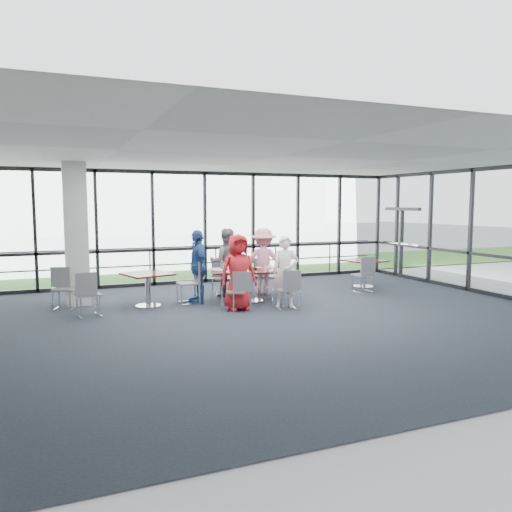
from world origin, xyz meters
name	(u,v)px	position (x,y,z in m)	size (l,w,h in m)	color
floor	(277,319)	(0.00, 0.00, -0.01)	(12.00, 10.00, 0.02)	#202632
ceiling	(278,156)	(0.00, 0.00, 3.20)	(12.00, 10.00, 0.04)	silver
wall_front	(479,270)	(0.00, -5.00, 1.60)	(12.00, 0.10, 3.20)	silver
curtain_wall_back	(205,227)	(0.00, 5.00, 1.60)	(12.00, 0.10, 3.20)	white
curtain_wall_right	(503,232)	(6.00, 0.00, 1.60)	(0.10, 10.00, 3.20)	white
exit_door	(401,243)	(6.00, 3.75, 1.05)	(0.12, 1.60, 2.10)	black
structural_column	(76,234)	(-3.60, 3.00, 1.60)	(0.50, 0.50, 3.20)	silver
apron	(168,264)	(0.00, 10.00, -0.02)	(80.00, 70.00, 0.02)	gray
grass_strip	(181,269)	(0.00, 8.00, 0.01)	(80.00, 5.00, 0.01)	#225317
hangar_main	(158,195)	(4.00, 32.00, 3.00)	(24.00, 10.00, 6.00)	white
guard_rail	(200,263)	(0.00, 5.60, 0.50)	(0.06, 0.06, 12.00)	#2D2D33
main_table	(251,275)	(0.17, 1.83, 0.62)	(2.06, 1.42, 0.75)	#371109
side_table_left	(148,278)	(-2.18, 2.16, 0.64)	(1.16, 1.16, 0.75)	#371109
side_table_right	(364,264)	(3.79, 2.53, 0.65)	(1.13, 1.13, 0.75)	#371109
diner_near_left	(238,272)	(-0.43, 1.08, 0.82)	(0.80, 0.52, 1.64)	red
diner_near_right	(285,272)	(0.63, 0.94, 0.79)	(0.58, 0.42, 1.58)	white
diner_far_left	(226,262)	(-0.15, 2.72, 0.84)	(0.82, 0.50, 1.68)	slate
diner_far_right	(263,262)	(0.79, 2.54, 0.83)	(1.08, 0.56, 1.67)	pink
diner_end	(198,267)	(-1.02, 2.15, 0.84)	(0.99, 0.54, 1.69)	#244C8F
chair_main_nl	(236,292)	(-0.52, 0.97, 0.42)	(0.41, 0.41, 0.84)	slate
chair_main_nr	(286,290)	(0.57, 0.76, 0.42)	(0.41, 0.41, 0.84)	slate
chair_main_fl	(223,279)	(-0.16, 2.91, 0.41)	(0.40, 0.40, 0.81)	slate
chair_main_fr	(266,277)	(0.91, 2.67, 0.43)	(0.42, 0.42, 0.86)	slate
chair_main_end	(188,283)	(-1.26, 2.13, 0.47)	(0.46, 0.46, 0.94)	slate
chair_spare_la	(88,295)	(-3.47, 1.60, 0.45)	(0.44, 0.44, 0.90)	slate
chair_spare_lb	(64,289)	(-3.90, 2.54, 0.44)	(0.43, 0.43, 0.88)	slate
chair_spare_r	(363,275)	(3.27, 1.82, 0.46)	(0.45, 0.45, 0.92)	slate
plate_nl	(230,272)	(-0.44, 1.59, 0.76)	(0.28, 0.28, 0.01)	white
plate_nr	(277,271)	(0.63, 1.38, 0.76)	(0.28, 0.28, 0.01)	white
plate_fl	(231,268)	(-0.17, 2.28, 0.76)	(0.24, 0.24, 0.01)	white
plate_fr	(270,267)	(0.75, 2.06, 0.76)	(0.27, 0.27, 0.01)	white
plate_end	(219,270)	(-0.56, 1.99, 0.76)	(0.28, 0.28, 0.01)	white
tumbler_a	(243,268)	(-0.10, 1.70, 0.82)	(0.07, 0.07, 0.14)	white
tumbler_b	(265,268)	(0.41, 1.56, 0.82)	(0.07, 0.07, 0.14)	white
tumbler_c	(252,266)	(0.30, 2.06, 0.81)	(0.06, 0.06, 0.13)	white
tumbler_d	(224,268)	(-0.50, 1.79, 0.82)	(0.07, 0.07, 0.13)	white
menu_a	(246,272)	(-0.11, 1.46, 0.75)	(0.33, 0.23, 0.00)	white
menu_b	(289,270)	(0.95, 1.40, 0.75)	(0.31, 0.22, 0.00)	white
menu_c	(255,268)	(0.40, 2.12, 0.75)	(0.30, 0.21, 0.00)	white
condiment_caddy	(255,269)	(0.26, 1.82, 0.77)	(0.10, 0.07, 0.04)	black
ketchup_bottle	(250,266)	(0.16, 1.89, 0.84)	(0.06, 0.06, 0.18)	maroon
green_bottle	(254,265)	(0.27, 1.88, 0.85)	(0.05, 0.05, 0.20)	#236534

